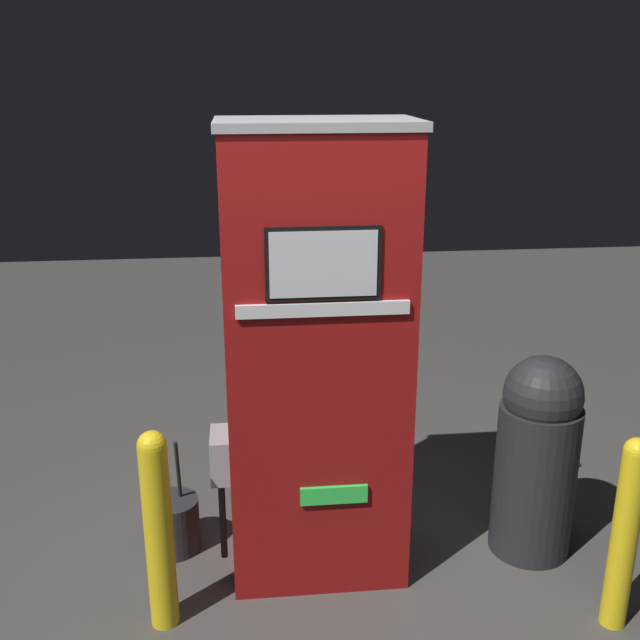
{
  "coord_description": "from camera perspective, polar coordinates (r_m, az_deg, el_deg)",
  "views": [
    {
      "loc": [
        -0.33,
        -3.0,
        2.42
      ],
      "look_at": [
        0.0,
        0.12,
        1.36
      ],
      "focal_mm": 42.0,
      "sensor_mm": 36.0,
      "label": 1
    }
  ],
  "objects": [
    {
      "name": "squeegee_bucket",
      "position": [
        4.15,
        -11.06,
        -14.99
      ],
      "size": [
        0.27,
        0.27,
        0.65
      ],
      "color": "#262628",
      "rests_on": "ground_plane"
    },
    {
      "name": "trash_bin",
      "position": [
        4.03,
        16.2,
        -9.79
      ],
      "size": [
        0.42,
        0.42,
        1.08
      ],
      "color": "#232326",
      "rests_on": "ground_plane"
    },
    {
      "name": "safety_bollard_far",
      "position": [
        3.67,
        22.24,
        -14.6
      ],
      "size": [
        0.12,
        0.12,
        0.94
      ],
      "color": "yellow",
      "rests_on": "ground_plane"
    },
    {
      "name": "safety_bollard",
      "position": [
        3.48,
        -12.22,
        -15.1
      ],
      "size": [
        0.13,
        0.13,
        0.97
      ],
      "color": "yellow",
      "rests_on": "ground_plane"
    },
    {
      "name": "ground_plane",
      "position": [
        3.86,
        0.2,
        -20.16
      ],
      "size": [
        14.0,
        14.0,
        0.0
      ],
      "primitive_type": "plane",
      "color": "#423F3D"
    },
    {
      "name": "gas_pump",
      "position": [
        3.51,
        -0.25,
        -3.27
      ],
      "size": [
        0.95,
        0.53,
        2.22
      ],
      "color": "maroon",
      "rests_on": "ground_plane"
    }
  ]
}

